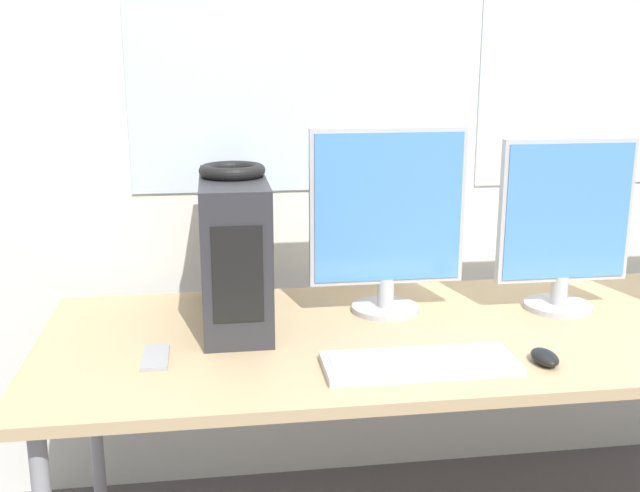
% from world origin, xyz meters
% --- Properties ---
extents(wall_back, '(8.00, 0.07, 2.70)m').
position_xyz_m(wall_back, '(0.00, 0.97, 1.35)').
color(wall_back, silver).
rests_on(wall_back, ground_plane).
extents(desk, '(2.27, 0.84, 0.70)m').
position_xyz_m(desk, '(0.00, 0.42, 0.66)').
color(desk, tan).
rests_on(desk, ground_plane).
extents(pc_tower, '(0.17, 0.49, 0.40)m').
position_xyz_m(pc_tower, '(-0.62, 0.57, 0.90)').
color(pc_tower, '#2D2D33').
rests_on(pc_tower, desk).
extents(headphones, '(0.18, 0.18, 0.03)m').
position_xyz_m(headphones, '(-0.62, 0.58, 1.12)').
color(headphones, black).
rests_on(headphones, pc_tower).
extents(monitor_main, '(0.44, 0.19, 0.52)m').
position_xyz_m(monitor_main, '(-0.20, 0.58, 0.97)').
color(monitor_main, '#B7B7BC').
rests_on(monitor_main, desk).
extents(monitor_right_near, '(0.38, 0.19, 0.49)m').
position_xyz_m(monitor_right_near, '(0.30, 0.53, 0.96)').
color(monitor_right_near, '#B7B7BC').
rests_on(monitor_right_near, desk).
extents(keyboard, '(0.45, 0.17, 0.02)m').
position_xyz_m(keyboard, '(-0.21, 0.18, 0.72)').
color(keyboard, silver).
rests_on(keyboard, desk).
extents(mouse, '(0.06, 0.10, 0.03)m').
position_xyz_m(mouse, '(0.09, 0.16, 0.72)').
color(mouse, black).
rests_on(mouse, desk).
extents(cell_phone, '(0.06, 0.15, 0.01)m').
position_xyz_m(cell_phone, '(-0.82, 0.31, 0.71)').
color(cell_phone, '#99999E').
rests_on(cell_phone, desk).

